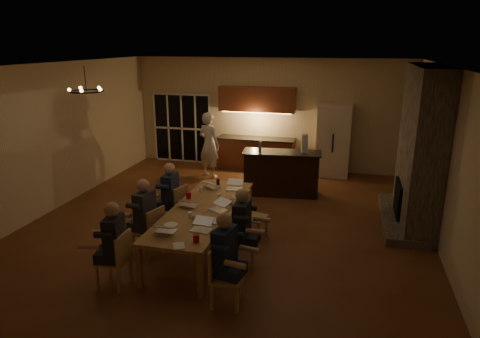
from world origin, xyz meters
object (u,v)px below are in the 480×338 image
(bar_island, at_px, (281,173))
(plate_far, at_px, (238,197))
(chair_left_near, at_px, (113,259))
(person_left_mid, at_px, (145,217))
(laptop_f, at_px, (234,184))
(chair_left_far, at_px, (173,206))
(mug_mid, at_px, (219,196))
(chair_right_near, at_px, (227,277))
(plate_left, at_px, (171,225))
(bar_bottle, at_px, (260,147))
(person_left_near, at_px, (115,245))
(can_right, at_px, (231,203))
(person_right_near, at_px, (225,258))
(refrigerator, at_px, (333,141))
(mug_back, at_px, (201,189))
(chair_left_mid, at_px, (148,231))
(can_silver, at_px, (193,219))
(laptop_c, at_px, (189,200))
(mug_front, at_px, (190,215))
(person_left_far, at_px, (171,197))
(laptop_e, at_px, (212,182))
(plate_near, at_px, (216,221))
(bar_blender, at_px, (305,143))
(redcup_mid, at_px, (189,196))
(chair_right_far, at_px, (254,217))
(standing_person, at_px, (209,145))
(redcup_near, at_px, (196,238))
(laptop_b, at_px, (201,224))
(laptop_a, at_px, (166,225))
(can_cola, at_px, (218,182))
(person_right_mid, at_px, (242,229))
(chandelier, at_px, (86,91))

(bar_island, height_order, plate_far, bar_island)
(chair_left_near, relative_size, person_left_mid, 0.64)
(laptop_f, bearing_deg, plate_far, -70.14)
(chair_left_far, distance_m, mug_mid, 1.08)
(chair_right_near, distance_m, plate_left, 1.46)
(plate_far, bearing_deg, bar_bottle, 91.58)
(person_left_near, relative_size, person_left_mid, 1.00)
(can_right, bearing_deg, person_right_near, -77.10)
(refrigerator, relative_size, mug_back, 20.00)
(refrigerator, height_order, chair_left_mid, refrigerator)
(chair_right_near, height_order, can_silver, chair_right_near)
(laptop_c, height_order, mug_front, laptop_c)
(mug_front, xyz_separation_m, plate_left, (-0.19, -0.39, -0.04))
(refrigerator, distance_m, person_left_far, 5.37)
(laptop_e, bearing_deg, can_right, 154.01)
(laptop_c, height_order, plate_near, laptop_c)
(chair_left_far, height_order, laptop_f, laptop_f)
(plate_near, bearing_deg, bar_blender, 74.69)
(person_right_near, xyz_separation_m, redcup_mid, (-1.30, 1.98, 0.12))
(chair_left_far, bearing_deg, person_right_near, 54.39)
(plate_left, bearing_deg, chair_right_far, 52.69)
(person_right_near, bearing_deg, plate_far, 20.43)
(standing_person, relative_size, redcup_near, 15.12)
(laptop_b, relative_size, mug_mid, 3.20)
(plate_left, bearing_deg, plate_far, 65.17)
(laptop_a, distance_m, laptop_c, 1.13)
(mug_back, bearing_deg, redcup_near, -72.23)
(laptop_a, height_order, can_right, laptop_a)
(can_right, bearing_deg, can_silver, -115.15)
(laptop_f, distance_m, redcup_mid, 1.01)
(chair_left_far, relative_size, laptop_b, 2.78)
(standing_person, bearing_deg, chair_left_mid, 117.17)
(person_left_near, height_order, plate_near, person_left_near)
(chair_right_far, distance_m, person_left_near, 2.73)
(chair_right_far, distance_m, mug_back, 1.23)
(chair_right_near, relative_size, plate_far, 3.75)
(standing_person, relative_size, mug_back, 18.15)
(standing_person, relative_size, bar_blender, 4.20)
(person_right_near, distance_m, can_right, 1.87)
(laptop_f, relative_size, plate_near, 1.34)
(person_left_near, relative_size, redcup_near, 11.50)
(can_cola, bearing_deg, chair_right_far, -39.22)
(can_cola, relative_size, plate_left, 0.52)
(chair_left_near, height_order, can_silver, chair_left_near)
(bar_island, bearing_deg, standing_person, 150.50)
(person_right_mid, bearing_deg, bar_blender, -8.35)
(person_right_mid, xyz_separation_m, laptop_e, (-1.05, 1.68, 0.17))
(person_left_mid, xyz_separation_m, chandelier, (-1.39, 0.69, 2.06))
(mug_mid, distance_m, redcup_mid, 0.57)
(chair_right_far, bearing_deg, refrigerator, -1.82)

